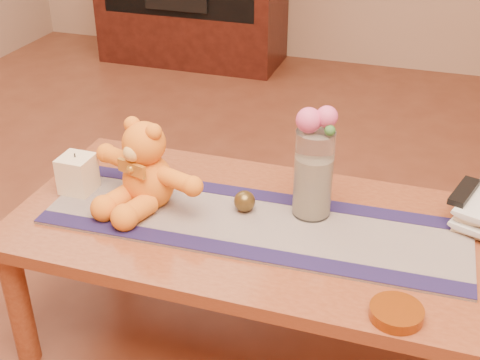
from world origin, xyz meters
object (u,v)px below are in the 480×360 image
(teddy_bear, at_px, (147,164))
(pillar_candle, at_px, (77,174))
(book_bottom, at_px, (461,212))
(glass_vase, at_px, (313,174))
(tv_remote, at_px, (464,192))
(amber_dish, at_px, (396,313))
(bronze_ball, at_px, (245,201))

(teddy_bear, height_order, pillar_candle, teddy_bear)
(book_bottom, bearing_deg, glass_vase, -148.57)
(pillar_candle, height_order, book_bottom, pillar_candle)
(glass_vase, distance_m, tv_remote, 0.43)
(glass_vase, bearing_deg, book_bottom, 18.01)
(teddy_bear, xyz_separation_m, amber_dish, (0.75, -0.28, -0.12))
(bronze_ball, bearing_deg, tv_remote, 16.12)
(teddy_bear, distance_m, tv_remote, 0.91)
(pillar_candle, height_order, tv_remote, pillar_candle)
(bronze_ball, distance_m, amber_dish, 0.57)
(bronze_ball, xyz_separation_m, amber_dish, (0.47, -0.32, -0.03))
(glass_vase, bearing_deg, tv_remote, 16.90)
(teddy_bear, distance_m, pillar_candle, 0.24)
(pillar_candle, distance_m, bronze_ball, 0.52)
(book_bottom, relative_size, tv_remote, 1.39)
(tv_remote, bearing_deg, bronze_ball, -147.45)
(bronze_ball, relative_size, tv_remote, 0.39)
(glass_vase, bearing_deg, teddy_bear, -169.57)
(amber_dish, bearing_deg, glass_vase, 127.62)
(bronze_ball, xyz_separation_m, tv_remote, (0.60, 0.17, 0.05))
(glass_vase, distance_m, book_bottom, 0.45)
(teddy_bear, relative_size, amber_dish, 2.95)
(book_bottom, bearing_deg, amber_dish, -91.28)
(tv_remote, relative_size, amber_dish, 1.28)
(teddy_bear, distance_m, amber_dish, 0.81)
(teddy_bear, xyz_separation_m, pillar_candle, (-0.23, -0.01, -0.07))
(teddy_bear, distance_m, bronze_ball, 0.30)
(pillar_candle, bearing_deg, tv_remote, 11.09)
(glass_vase, height_order, book_bottom, glass_vase)
(glass_vase, height_order, tv_remote, glass_vase)
(teddy_bear, relative_size, pillar_candle, 3.23)
(teddy_bear, relative_size, tv_remote, 2.31)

